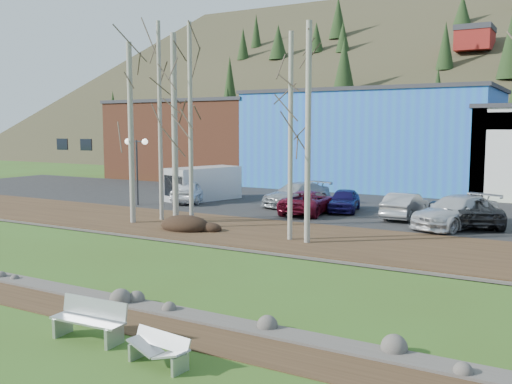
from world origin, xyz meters
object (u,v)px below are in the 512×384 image
Objects in this scene: car_2 at (308,202)px; car_4 at (344,200)px; car_3 at (296,194)px; seagull at (82,320)px; bench_intact at (90,320)px; car_1 at (200,189)px; car_0 at (191,191)px; bench_damaged at (159,349)px; street_lamp at (137,153)px; car_7 at (456,212)px; car_6 at (459,210)px; car_8 at (469,211)px; car_5 at (405,206)px; van_grey at (201,184)px.

car_4 is at bearing -135.18° from car_2.
car_3 is at bearing -56.63° from car_2.
bench_intact is at bearing -46.14° from seagull.
car_0 is at bearing 117.99° from car_1.
car_1 is at bearing 130.26° from bench_damaged.
street_lamp is at bearing 139.19° from bench_damaged.
car_7 reaches higher than car_0.
bench_damaged is at bearing -91.84° from car_4.
car_0 reaches higher than car_4.
car_6 is at bearing 6.77° from car_3.
bench_damaged reaches higher than seagull.
bench_damaged is 21.68m from car_8.
bench_intact is 21.69m from car_6.
car_4 is at bearing 92.11° from bench_intact.
car_1 is (-0.23, 1.26, -0.00)m from car_0.
car_1 is at bearing -17.10° from car_2.
car_8 reaches higher than car_2.
car_7 is at bearing 60.06° from seagull.
car_6 is (6.82, -1.18, 0.06)m from car_4.
car_8 reaches higher than car_5.
car_2 is 0.92× the size of car_8.
bench_intact is at bearing 53.15° from car_8.
car_4 is at bearing -176.23° from car_7.
car_4 is (1.52, 1.80, -0.00)m from car_2.
van_grey is at bearing -105.09° from car_0.
car_6 is (17.32, -0.09, -0.03)m from car_0.
car_6 reaches higher than bench_damaged.
seagull is 24.92m from car_1.
bench_intact reaches higher than bench_damaged.
street_lamp is 19.93m from car_6.
car_5 is (14.60, -0.94, -0.05)m from car_1.
car_2 is at bearing -34.18° from car_3.
bench_damaged is 0.31× the size of car_8.
car_6 reaches higher than car_5.
car_5 is at bearing -174.15° from car_2.
car_2 is at bearing 112.63° from bench_damaged.
bench_damaged is at bearing -57.23° from street_lamp.
bench_damaged is at bearing -73.99° from car_7.
car_0 is 0.88× the size of car_3.
van_grey is (-10.57, 0.15, 0.46)m from car_4.
car_7 is (19.64, 1.54, -2.59)m from street_lamp.
car_0 is 17.82m from car_8.
car_8 reaches higher than bench_intact.
car_1 reaches higher than car_5.
car_8 is at bearing -22.14° from car_4.
car_2 is 3.29m from car_3.
car_7 reaches higher than car_3.
car_3 is at bearing 115.52° from bench_damaged.
bench_intact is 25.78m from van_grey.
car_5 is (-0.59, 21.90, 0.50)m from bench_damaged.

